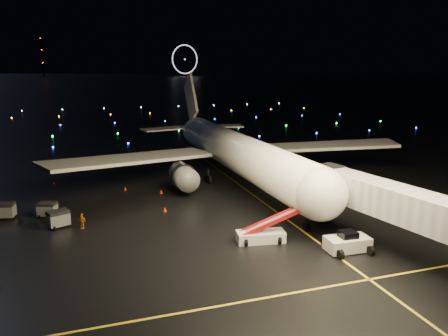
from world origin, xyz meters
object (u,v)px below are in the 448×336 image
(crew_c, at_px, (82,221))
(baggage_cart_2, at_px, (47,210))
(baggage_cart_0, at_px, (58,219))
(pushback_tug, at_px, (347,241))
(belt_loader, at_px, (261,226))
(baggage_cart_1, at_px, (5,211))
(airliner, at_px, (229,128))

(crew_c, distance_m, baggage_cart_2, 6.47)
(baggage_cart_0, bearing_deg, pushback_tug, -52.63)
(baggage_cart_0, bearing_deg, belt_loader, -51.25)
(baggage_cart_1, bearing_deg, airliner, 28.32)
(belt_loader, height_order, baggage_cart_2, belt_loader)
(crew_c, height_order, baggage_cart_2, baggage_cart_2)
(belt_loader, xyz_separation_m, baggage_cart_0, (-19.44, 10.77, -0.78))
(airliner, relative_size, crew_c, 32.49)
(airliner, relative_size, baggage_cart_0, 25.58)
(baggage_cart_0, bearing_deg, baggage_cart_2, 86.46)
(crew_c, distance_m, baggage_cart_0, 2.77)
(belt_loader, height_order, baggage_cart_1, belt_loader)
(belt_loader, distance_m, baggage_cart_1, 29.93)
(belt_loader, relative_size, baggage_cart_1, 3.32)
(pushback_tug, distance_m, baggage_cart_2, 33.85)
(airliner, bearing_deg, baggage_cart_0, -150.86)
(pushback_tug, xyz_separation_m, baggage_cart_2, (-27.73, 19.40, -0.13))
(pushback_tug, xyz_separation_m, belt_loader, (-6.96, 4.70, 0.72))
(airliner, height_order, baggage_cart_0, airliner)
(pushback_tug, xyz_separation_m, baggage_cart_1, (-32.39, 20.46, -0.09))
(airliner, distance_m, baggage_cart_0, 29.49)
(pushback_tug, xyz_separation_m, crew_c, (-23.96, 14.15, -0.13))
(belt_loader, xyz_separation_m, baggage_cart_2, (-20.78, 14.71, -0.84))
(baggage_cart_0, bearing_deg, crew_c, -50.73)
(airliner, distance_m, baggage_cart_1, 32.91)
(crew_c, xyz_separation_m, baggage_cart_2, (-3.77, 5.26, 0.00))
(baggage_cart_0, distance_m, baggage_cart_2, 4.16)
(pushback_tug, height_order, baggage_cart_0, pushback_tug)
(pushback_tug, bearing_deg, baggage_cart_2, 147.39)
(baggage_cart_1, bearing_deg, crew_c, -25.60)
(airliner, xyz_separation_m, baggage_cart_0, (-24.76, -14.43, -6.97))
(belt_loader, distance_m, baggage_cart_0, 22.24)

